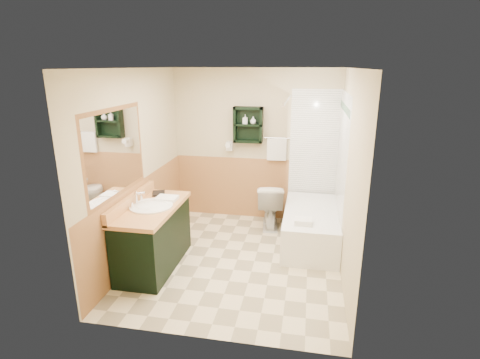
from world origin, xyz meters
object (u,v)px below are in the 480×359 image
vanity_book (152,187)px  soap_bottle_b (253,121)px  toilet (270,205)px  wall_shelf (248,125)px  bathtub (311,227)px  vanity (153,237)px  hair_dryer (230,146)px  soap_bottle_a (245,122)px

vanity_book → soap_bottle_b: (1.14, 1.31, 0.70)m
toilet → wall_shelf: bearing=-38.3°
bathtub → toilet: (-0.63, 0.49, 0.10)m
bathtub → vanity_book: size_ratio=6.91×
wall_shelf → soap_bottle_b: 0.10m
wall_shelf → bathtub: size_ratio=0.37×
wall_shelf → vanity: bearing=-117.3°
bathtub → soap_bottle_b: bearing=142.4°
vanity_book → soap_bottle_b: 1.88m
hair_dryer → vanity_book: size_ratio=1.11×
vanity → vanity_book: vanity_book is taller
wall_shelf → soap_bottle_b: size_ratio=4.74×
toilet → hair_dryer: bearing=-27.8°
vanity → toilet: vanity is taller
vanity_book → soap_bottle_a: soap_bottle_a is taller
wall_shelf → soap_bottle_a: size_ratio=3.84×
toilet → soap_bottle_b: bearing=-43.8°
hair_dryer → bathtub: size_ratio=0.16×
soap_bottle_a → soap_bottle_b: 0.13m
vanity_book → soap_bottle_b: size_ratio=1.87×
vanity_book → hair_dryer: bearing=39.2°
toilet → vanity_book: 1.89m
soap_bottle_b → vanity: bearing=-119.4°
wall_shelf → bathtub: bearing=-35.6°
hair_dryer → bathtub: 1.80m
toilet → vanity_book: size_ratio=3.25×
hair_dryer → bathtub: hair_dryer is taller
hair_dryer → soap_bottle_b: 0.56m
hair_dryer → vanity: 2.03m
wall_shelf → soap_bottle_a: wall_shelf is taller
toilet → bathtub: bearing=135.4°
hair_dryer → bathtub: bearing=-29.8°
vanity → toilet: bearing=49.2°
vanity → soap_bottle_b: (0.97, 1.73, 1.21)m
bathtub → soap_bottle_b: soap_bottle_b is taller
vanity_book → soap_bottle_a: bearing=31.0°
vanity → soap_bottle_b: bearing=60.6°
wall_shelf → hair_dryer: bearing=175.2°
vanity → soap_bottle_a: (0.85, 1.73, 1.20)m
toilet → soap_bottle_b: soap_bottle_b is taller
wall_shelf → soap_bottle_b: (0.08, -0.01, 0.06)m
hair_dryer → wall_shelf: bearing=-4.8°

